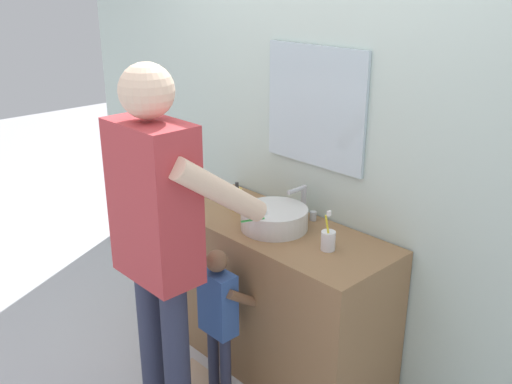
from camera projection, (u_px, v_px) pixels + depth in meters
ground_plane at (236, 384)px, 3.12m from camera, size 14.00×14.00×0.00m
back_wall at (321, 121)px, 3.04m from camera, size 4.40×0.10×2.70m
vanity_cabinet at (276, 297)px, 3.16m from camera, size 1.30×0.54×0.84m
sink_basin at (274, 218)px, 2.98m from camera, size 0.35×0.35×0.11m
faucet at (302, 203)px, 3.11m from camera, size 0.18×0.14×0.18m
toothbrush_cup at (328, 240)px, 2.75m from camera, size 0.07×0.07×0.21m
soap_bottle at (237, 199)px, 3.20m from camera, size 0.06×0.06×0.17m
child_toddler at (219, 311)px, 2.87m from camera, size 0.26×0.26×0.84m
adult_parent at (159, 224)px, 2.51m from camera, size 0.54×0.57×1.76m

